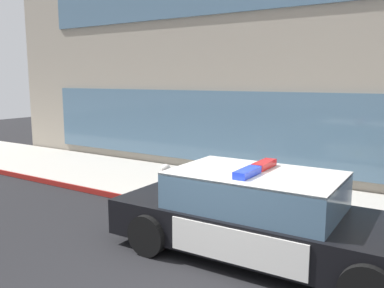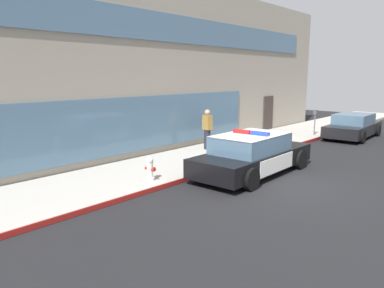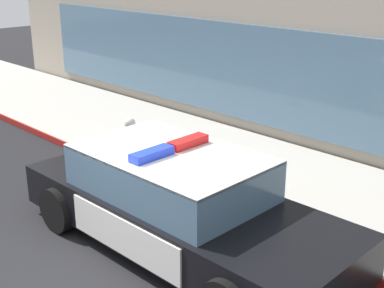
# 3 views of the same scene
# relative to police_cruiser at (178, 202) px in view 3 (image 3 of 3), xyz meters

# --- Properties ---
(ground) EXTENTS (48.00, 48.00, 0.00)m
(ground) POSITION_rel_police_cruiser_xyz_m (-0.46, -1.23, -0.68)
(ground) COLOR black
(sidewalk) EXTENTS (48.00, 3.31, 0.15)m
(sidewalk) POSITION_rel_police_cruiser_xyz_m (-0.46, 2.73, -0.60)
(sidewalk) COLOR #B2ADA3
(sidewalk) RESTS_ON ground
(curb_red_paint) EXTENTS (28.80, 0.04, 0.14)m
(curb_red_paint) POSITION_rel_police_cruiser_xyz_m (-0.46, 1.05, -0.60)
(curb_red_paint) COLOR maroon
(curb_red_paint) RESTS_ON ground
(police_cruiser) EXTENTS (5.05, 2.15, 1.49)m
(police_cruiser) POSITION_rel_police_cruiser_xyz_m (0.00, 0.00, 0.00)
(police_cruiser) COLOR black
(police_cruiser) RESTS_ON ground
(fire_hydrant) EXTENTS (0.34, 0.39, 0.73)m
(fire_hydrant) POSITION_rel_police_cruiser_xyz_m (-3.13, 1.64, -0.18)
(fire_hydrant) COLOR silver
(fire_hydrant) RESTS_ON sidewalk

